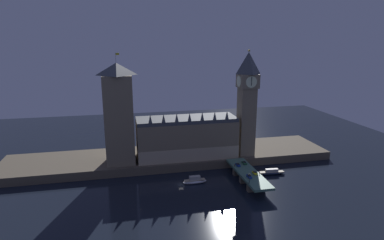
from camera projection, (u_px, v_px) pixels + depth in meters
The scene contains 16 objects.
ground_plane at pixel (181, 185), 186.11m from camera, with size 400.00×400.00×0.00m, color black.
embankment at pixel (171, 157), 222.44m from camera, with size 220.00×42.00×5.51m.
parliament_hall at pixel (187, 137), 213.91m from camera, with size 65.65×23.16×32.08m.
clock_tower at pixel (247, 101), 211.46m from camera, with size 12.54×12.65×70.61m.
victoria_tower at pixel (119, 114), 198.97m from camera, with size 17.82×17.82×69.04m.
bridge at pixel (248, 175), 188.49m from camera, with size 11.65×46.00×6.32m.
car_northbound_lead at pixel (238, 165), 197.44m from camera, with size 2.11×4.61×1.42m.
car_northbound_trail at pixel (249, 176), 180.21m from camera, with size 1.95×4.47×1.60m.
car_southbound_lead at pixel (255, 173), 185.25m from camera, with size 1.88×4.13×1.54m.
car_southbound_trail at pixel (244, 163), 200.70m from camera, with size 2.12×4.78×1.39m.
pedestrian_near_rail at pixel (249, 181), 173.44m from camera, with size 0.38×0.38×1.62m.
pedestrian_mid_walk at pixel (259, 173), 184.99m from camera, with size 0.38×0.38×1.81m.
pedestrian_far_rail at pixel (234, 165), 195.84m from camera, with size 0.38×0.38×1.75m.
street_lamp_near at pixel (249, 177), 172.02m from camera, with size 1.34×0.60×6.04m.
boat_upstream at pixel (195, 181), 187.35m from camera, with size 14.13×4.15×4.63m.
boat_downstream at pixel (272, 172), 200.17m from camera, with size 17.79×5.08×3.68m.
Camera 1 is at (-30.59, -169.15, 80.89)m, focal length 30.00 mm.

